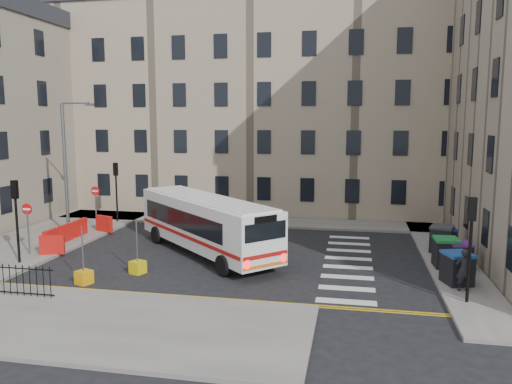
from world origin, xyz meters
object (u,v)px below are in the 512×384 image
(wheelie_bin_d, at_px, (442,239))
(bollard_yellow, at_px, (138,267))
(bus, at_px, (206,222))
(bollard_chevron, at_px, (84,277))
(wheelie_bin_b, at_px, (460,255))
(streetlamp, at_px, (65,167))
(wheelie_bin_c, at_px, (446,252))
(pedestrian, at_px, (463,270))
(wheelie_bin_e, at_px, (446,239))
(wheelie_bin_a, at_px, (457,268))

(wheelie_bin_d, height_order, bollard_yellow, wheelie_bin_d)
(bus, bearing_deg, bollard_chevron, -168.50)
(wheelie_bin_b, height_order, bollard_chevron, wheelie_bin_b)
(streetlamp, height_order, wheelie_bin_d, streetlamp)
(bus, height_order, wheelie_bin_b, bus)
(bus, height_order, wheelie_bin_c, bus)
(pedestrian, relative_size, bollard_yellow, 2.96)
(wheelie_bin_b, height_order, bollard_yellow, wheelie_bin_b)
(bus, relative_size, bollard_yellow, 16.04)
(wheelie_bin_b, xyz_separation_m, bollard_chevron, (-16.55, -5.19, -0.49))
(wheelie_bin_c, height_order, wheelie_bin_e, wheelie_bin_c)
(bus, bearing_deg, wheelie_bin_e, -33.09)
(bus, distance_m, bollard_chevron, 7.13)
(wheelie_bin_e, height_order, bollard_yellow, wheelie_bin_e)
(wheelie_bin_b, bearing_deg, wheelie_bin_a, -110.02)
(streetlamp, xyz_separation_m, wheelie_bin_b, (22.21, -2.81, -3.55))
(bollard_chevron, bearing_deg, pedestrian, 6.48)
(bus, distance_m, wheelie_bin_c, 12.19)
(wheelie_bin_e, relative_size, bollard_chevron, 2.03)
(streetlamp, xyz_separation_m, bus, (9.45, -2.14, -2.60))
(wheelie_bin_a, height_order, wheelie_bin_c, wheelie_bin_c)
(wheelie_bin_c, height_order, bollard_chevron, wheelie_bin_c)
(wheelie_bin_d, distance_m, pedestrian, 6.41)
(wheelie_bin_a, relative_size, wheelie_bin_e, 1.24)
(pedestrian, bearing_deg, wheelie_bin_c, -104.59)
(wheelie_bin_a, height_order, wheelie_bin_b, wheelie_bin_a)
(wheelie_bin_a, distance_m, wheelie_bin_b, 2.51)
(wheelie_bin_d, height_order, bollard_chevron, wheelie_bin_d)
(wheelie_bin_c, bearing_deg, wheelie_bin_b, -15.05)
(wheelie_bin_c, bearing_deg, bollard_yellow, -169.53)
(wheelie_bin_c, height_order, bollard_yellow, wheelie_bin_c)
(streetlamp, xyz_separation_m, wheelie_bin_e, (22.18, 0.69, -3.57))
(wheelie_bin_d, xyz_separation_m, wheelie_bin_e, (0.31, 0.46, -0.10))
(pedestrian, bearing_deg, streetlamp, -32.12)
(streetlamp, bearing_deg, wheelie_bin_c, -7.08)
(bus, bearing_deg, bollard_yellow, -163.57)
(wheelie_bin_e, bearing_deg, wheelie_bin_b, -94.01)
(wheelie_bin_b, bearing_deg, bollard_yellow, -174.10)
(streetlamp, relative_size, wheelie_bin_e, 6.69)
(pedestrian, bearing_deg, wheelie_bin_d, -107.82)
(wheelie_bin_c, xyz_separation_m, wheelie_bin_d, (0.28, 2.91, 0.00))
(wheelie_bin_b, xyz_separation_m, bollard_yellow, (-14.88, -3.31, -0.49))
(bollard_chevron, bearing_deg, wheelie_bin_c, 18.45)
(wheelie_bin_a, distance_m, bollard_yellow, 14.34)
(pedestrian, xyz_separation_m, bollard_yellow, (-14.36, 0.05, -0.74))
(wheelie_bin_c, relative_size, bollard_yellow, 2.35)
(wheelie_bin_b, xyz_separation_m, pedestrian, (-0.52, -3.37, 0.25))
(wheelie_bin_a, bearing_deg, streetlamp, 149.06)
(bollard_chevron, bearing_deg, wheelie_bin_b, 17.39)
(wheelie_bin_d, relative_size, bollard_chevron, 2.61)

